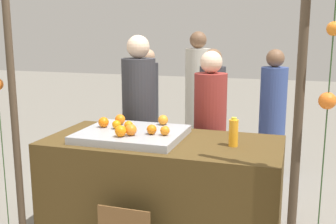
% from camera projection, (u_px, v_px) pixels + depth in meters
% --- Properties ---
extents(stall_counter, '(1.90, 0.89, 0.86)m').
position_uv_depth(stall_counter, '(163.00, 190.00, 3.36)').
color(stall_counter, '#4C3819').
rests_on(stall_counter, ground_plane).
extents(orange_tray, '(0.83, 0.70, 0.06)m').
position_uv_depth(orange_tray, '(132.00, 134.00, 3.33)').
color(orange_tray, '#9EA0A5').
rests_on(orange_tray, stall_counter).
extents(orange_0, '(0.09, 0.09, 0.09)m').
position_uv_depth(orange_0, '(131.00, 130.00, 3.16)').
color(orange_0, orange).
rests_on(orange_0, orange_tray).
extents(orange_1, '(0.08, 0.08, 0.08)m').
position_uv_depth(orange_1, '(165.00, 131.00, 3.17)').
color(orange_1, orange).
rests_on(orange_1, orange_tray).
extents(orange_2, '(0.07, 0.07, 0.07)m').
position_uv_depth(orange_2, '(129.00, 125.00, 3.36)').
color(orange_2, orange).
rests_on(orange_2, orange_tray).
extents(orange_3, '(0.08, 0.08, 0.08)m').
position_uv_depth(orange_3, '(152.00, 129.00, 3.20)').
color(orange_3, orange).
rests_on(orange_3, orange_tray).
extents(orange_4, '(0.09, 0.09, 0.09)m').
position_uv_depth(orange_4, '(120.00, 119.00, 3.54)').
color(orange_4, orange).
rests_on(orange_4, orange_tray).
extents(orange_5, '(0.09, 0.09, 0.09)m').
position_uv_depth(orange_5, '(121.00, 131.00, 3.13)').
color(orange_5, orange).
rests_on(orange_5, orange_tray).
extents(orange_6, '(0.07, 0.07, 0.07)m').
position_uv_depth(orange_6, '(116.00, 125.00, 3.37)').
color(orange_6, orange).
rests_on(orange_6, orange_tray).
extents(orange_7, '(0.09, 0.09, 0.09)m').
position_uv_depth(orange_7, '(104.00, 122.00, 3.43)').
color(orange_7, orange).
rests_on(orange_7, orange_tray).
extents(orange_8, '(0.09, 0.09, 0.09)m').
position_uv_depth(orange_8, '(163.00, 120.00, 3.52)').
color(orange_8, orange).
rests_on(orange_8, orange_tray).
extents(juice_bottle, '(0.07, 0.07, 0.22)m').
position_uv_depth(juice_bottle, '(233.00, 133.00, 3.08)').
color(juice_bottle, orange).
rests_on(juice_bottle, stall_counter).
extents(vendor_left, '(0.34, 0.34, 1.69)m').
position_uv_depth(vendor_left, '(139.00, 125.00, 4.13)').
color(vendor_left, '#333338').
rests_on(vendor_left, ground_plane).
extents(vendor_right, '(0.31, 0.31, 1.55)m').
position_uv_depth(vendor_right, '(210.00, 137.00, 3.90)').
color(vendor_right, maroon).
rests_on(vendor_right, ground_plane).
extents(crowd_person_0, '(0.30, 0.30, 1.47)m').
position_uv_depth(crowd_person_0, '(148.00, 103.00, 5.93)').
color(crowd_person_0, '#333338').
rests_on(crowd_person_0, ground_plane).
extents(crowd_person_1, '(0.31, 0.31, 1.52)m').
position_uv_depth(crowd_person_1, '(272.00, 119.00, 4.74)').
color(crowd_person_1, '#384C8C').
rests_on(crowd_person_1, ground_plane).
extents(crowd_person_2, '(0.31, 0.31, 1.53)m').
position_uv_depth(crowd_person_2, '(212.00, 118.00, 4.82)').
color(crowd_person_2, '#333338').
rests_on(crowd_person_2, ground_plane).
extents(crowd_person_3, '(0.34, 0.34, 1.72)m').
position_uv_depth(crowd_person_3, '(197.00, 98.00, 5.68)').
color(crowd_person_3, beige).
rests_on(crowd_person_3, ground_plane).
extents(canopy_post_left, '(0.06, 0.06, 2.34)m').
position_uv_depth(canopy_post_left, '(13.00, 105.00, 3.07)').
color(canopy_post_left, '#473828').
rests_on(canopy_post_left, ground_plane).
extents(canopy_post_right, '(0.06, 0.06, 2.34)m').
position_uv_depth(canopy_post_right, '(298.00, 124.00, 2.46)').
color(canopy_post_right, '#473828').
rests_on(canopy_post_right, ground_plane).
extents(garland_strand_right, '(0.10, 0.11, 2.25)m').
position_uv_depth(garland_strand_right, '(332.00, 47.00, 2.29)').
color(garland_strand_right, '#2D4C23').
rests_on(garland_strand_right, ground_plane).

